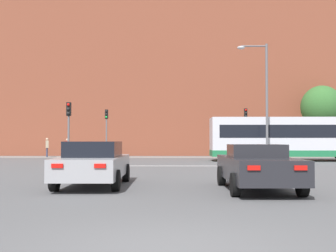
# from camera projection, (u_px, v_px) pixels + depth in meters

# --- Properties ---
(ground_plane) EXTENTS (400.00, 400.00, 0.00)m
(ground_plane) POSITION_uv_depth(u_px,v_px,m) (166.00, 250.00, 5.76)
(ground_plane) COLOR #545456
(stop_line_strip) EXTENTS (9.64, 0.30, 0.01)m
(stop_line_strip) POSITION_uv_depth(u_px,v_px,m) (173.00, 166.00, 24.46)
(stop_line_strip) COLOR silver
(stop_line_strip) RESTS_ON ground_plane
(far_pavement) EXTENTS (70.71, 2.50, 0.01)m
(far_pavement) POSITION_uv_depth(u_px,v_px,m) (173.00, 157.00, 36.95)
(far_pavement) COLOR gray
(far_pavement) RESTS_ON ground_plane
(brick_civic_building) EXTENTS (41.20, 12.35, 25.74)m
(brick_civic_building) POSITION_uv_depth(u_px,v_px,m) (149.00, 65.00, 46.13)
(brick_civic_building) COLOR brown
(brick_civic_building) RESTS_ON ground_plane
(car_saloon_left) EXTENTS (2.08, 4.74, 1.46)m
(car_saloon_left) POSITION_uv_depth(u_px,v_px,m) (94.00, 163.00, 13.83)
(car_saloon_left) COLOR #9E9EA3
(car_saloon_left) RESTS_ON ground_plane
(car_roadster_right) EXTENTS (2.07, 4.61, 1.38)m
(car_roadster_right) POSITION_uv_depth(u_px,v_px,m) (257.00, 167.00, 12.63)
(car_roadster_right) COLOR #232328
(car_roadster_right) RESTS_ON ground_plane
(bus_crossing_lead) EXTENTS (12.08, 2.74, 3.11)m
(bus_crossing_lead) POSITION_uv_depth(u_px,v_px,m) (295.00, 138.00, 30.24)
(bus_crossing_lead) COLOR silver
(bus_crossing_lead) RESTS_ON ground_plane
(traffic_light_far_right) EXTENTS (0.26, 0.31, 4.23)m
(traffic_light_far_right) POSITION_uv_depth(u_px,v_px,m) (246.00, 124.00, 36.16)
(traffic_light_far_right) COLOR slate
(traffic_light_far_right) RESTS_ON ground_plane
(traffic_light_far_left) EXTENTS (0.26, 0.31, 4.15)m
(traffic_light_far_left) POSITION_uv_depth(u_px,v_px,m) (106.00, 125.00, 36.32)
(traffic_light_far_left) COLOR slate
(traffic_light_far_left) RESTS_ON ground_plane
(traffic_light_near_left) EXTENTS (0.26, 0.31, 3.74)m
(traffic_light_near_left) POSITION_uv_depth(u_px,v_px,m) (69.00, 123.00, 24.83)
(traffic_light_near_left) COLOR slate
(traffic_light_near_left) RESTS_ON ground_plane
(street_lamp_junction) EXTENTS (2.02, 0.36, 7.88)m
(street_lamp_junction) POSITION_uv_depth(u_px,v_px,m) (262.00, 91.00, 27.75)
(street_lamp_junction) COLOR slate
(street_lamp_junction) RESTS_ON ground_plane
(pedestrian_waiting) EXTENTS (0.45, 0.33, 1.64)m
(pedestrian_waiting) POSITION_uv_depth(u_px,v_px,m) (67.00, 146.00, 36.36)
(pedestrian_waiting) COLOR #333851
(pedestrian_waiting) RESTS_ON ground_plane
(pedestrian_walking_east) EXTENTS (0.35, 0.45, 1.71)m
(pedestrian_walking_east) POSITION_uv_depth(u_px,v_px,m) (47.00, 146.00, 36.85)
(pedestrian_walking_east) COLOR #333851
(pedestrian_walking_east) RESTS_ON ground_plane
(tree_by_building) EXTENTS (3.66, 3.66, 6.39)m
(tree_by_building) POSITION_uv_depth(u_px,v_px,m) (322.00, 107.00, 37.64)
(tree_by_building) COLOR #4C3823
(tree_by_building) RESTS_ON ground_plane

